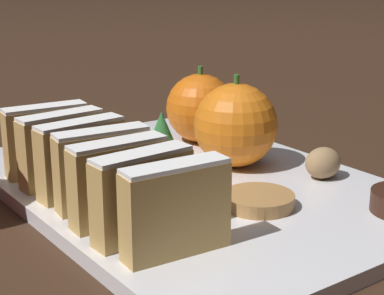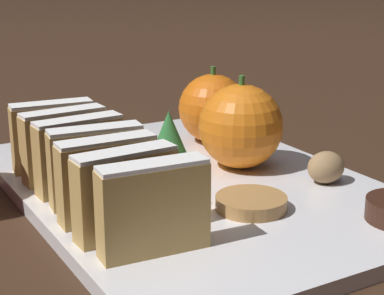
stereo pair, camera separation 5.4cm
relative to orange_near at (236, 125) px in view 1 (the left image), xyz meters
name	(u,v)px [view 1 (the left image)]	position (x,y,z in m)	size (l,w,h in m)	color
ground_plane	(192,194)	(-0.06, -0.01, -0.05)	(6.00, 6.00, 0.00)	#382316
serving_platter	(192,188)	(-0.06, -0.01, -0.04)	(0.28, 0.39, 0.01)	white
stollen_slice_front	(176,209)	(-0.15, -0.12, -0.01)	(0.07, 0.03, 0.06)	tan
stollen_slice_second	(142,196)	(-0.15, -0.08, -0.01)	(0.07, 0.02, 0.06)	tan
stollen_slice_third	(119,182)	(-0.15, -0.05, -0.01)	(0.07, 0.02, 0.06)	tan
stollen_slice_fourth	(103,169)	(-0.15, -0.02, -0.01)	(0.07, 0.03, 0.06)	tan
stollen_slice_fifth	(81,158)	(-0.15, 0.01, -0.01)	(0.07, 0.02, 0.06)	tan
stollen_slice_sixth	(62,149)	(-0.15, 0.05, -0.01)	(0.07, 0.02, 0.06)	tan
stollen_slice_back	(47,140)	(-0.15, 0.08, -0.01)	(0.07, 0.03, 0.06)	tan
orange_near	(236,125)	(0.00, 0.00, 0.00)	(0.08, 0.08, 0.08)	orange
orange_far	(200,108)	(0.02, 0.08, 0.00)	(0.07, 0.07, 0.08)	orange
walnut	(323,163)	(0.04, -0.07, -0.02)	(0.03, 0.03, 0.03)	#9E7A51
gingerbread_cookie	(259,200)	(-0.05, -0.09, -0.03)	(0.05, 0.05, 0.01)	#B27F47
evergreen_sprig	(162,135)	(-0.04, 0.06, -0.01)	(0.04, 0.04, 0.05)	#2D7538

